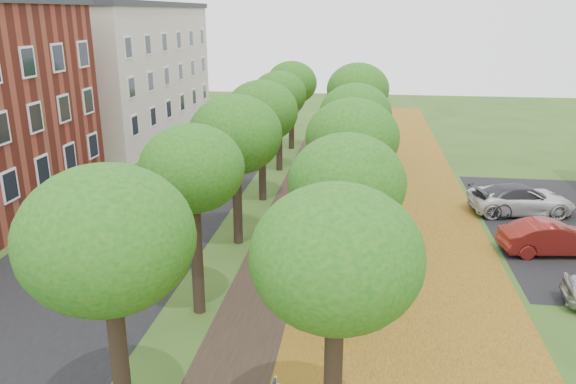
% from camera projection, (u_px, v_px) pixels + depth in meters
% --- Properties ---
extents(street_asphalt, '(8.00, 70.00, 0.01)m').
position_uv_depth(street_asphalt, '(148.00, 214.00, 28.11)').
color(street_asphalt, black).
rests_on(street_asphalt, ground).
extents(footpath, '(3.20, 70.00, 0.01)m').
position_uv_depth(footpath, '(297.00, 221.00, 27.15)').
color(footpath, black).
rests_on(footpath, ground).
extents(leaf_verge, '(7.50, 70.00, 0.01)m').
position_uv_depth(leaf_verge, '(401.00, 226.00, 26.51)').
color(leaf_verge, olive).
rests_on(leaf_verge, ground).
extents(tree_row_west, '(3.55, 33.55, 6.35)m').
position_uv_depth(tree_row_west, '(250.00, 122.00, 25.97)').
color(tree_row_west, black).
rests_on(tree_row_west, ground).
extents(tree_row_east, '(3.55, 33.55, 6.35)m').
position_uv_depth(tree_row_east, '(354.00, 124.00, 25.35)').
color(tree_row_east, black).
rests_on(tree_row_east, ground).
extents(building_cream, '(10.30, 20.30, 10.40)m').
position_uv_depth(building_cream, '(113.00, 70.00, 44.73)').
color(building_cream, beige).
rests_on(building_cream, ground).
extents(car_red, '(4.38, 2.06, 1.39)m').
position_uv_depth(car_red, '(552.00, 238.00, 23.28)').
color(car_red, maroon).
rests_on(car_red, ground).
extents(car_grey, '(5.35, 3.26, 1.45)m').
position_uv_depth(car_grey, '(521.00, 199.00, 28.04)').
color(car_grey, '#333338').
rests_on(car_grey, ground).
extents(car_white, '(5.35, 3.00, 1.41)m').
position_uv_depth(car_white, '(521.00, 199.00, 28.04)').
color(car_white, silver).
rests_on(car_white, ground).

